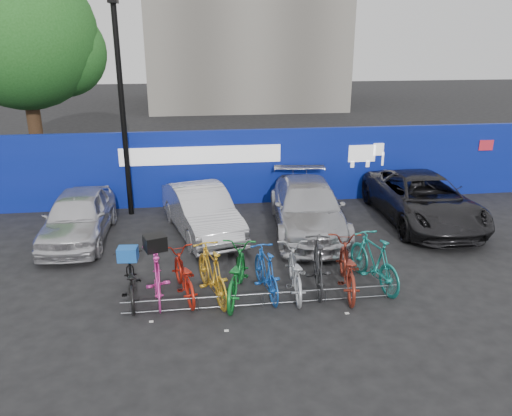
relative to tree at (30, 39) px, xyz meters
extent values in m
plane|color=black|center=(6.77, -10.06, -5.07)|extent=(100.00, 100.00, 0.00)
cube|color=navy|center=(6.77, -4.06, -3.87)|extent=(22.00, 0.15, 2.40)
cube|color=white|center=(5.77, -4.16, -3.42)|extent=(5.00, 0.02, 0.55)
cube|color=white|center=(10.97, -4.16, -3.52)|extent=(1.20, 0.02, 0.90)
cube|color=red|center=(15.27, -4.16, -3.37)|extent=(0.50, 0.02, 0.35)
cylinder|color=#382314|center=(-0.23, -0.06, -3.07)|extent=(0.50, 0.50, 4.00)
sphere|color=#1F561B|center=(-0.23, -0.06, 0.13)|extent=(5.20, 5.20, 5.20)
sphere|color=#1F561B|center=(0.97, 0.24, -0.47)|extent=(3.20, 3.20, 3.20)
cylinder|color=black|center=(3.57, -4.66, -2.07)|extent=(0.16, 0.16, 6.00)
cube|color=black|center=(3.57, -4.66, 0.98)|extent=(0.25, 0.50, 0.12)
cylinder|color=#595B60|center=(6.77, -10.66, -4.79)|extent=(5.60, 0.03, 0.03)
cylinder|color=#595B60|center=(6.77, -10.66, -5.02)|extent=(5.60, 0.03, 0.03)
cylinder|color=#595B60|center=(4.17, -10.66, -4.93)|extent=(0.03, 0.03, 0.28)
cylinder|color=#595B60|center=(5.47, -10.66, -4.93)|extent=(0.03, 0.03, 0.28)
cylinder|color=#595B60|center=(6.77, -10.66, -4.93)|extent=(0.03, 0.03, 0.28)
cylinder|color=#595B60|center=(8.07, -10.66, -4.93)|extent=(0.03, 0.03, 0.28)
cylinder|color=#595B60|center=(9.37, -10.66, -4.93)|extent=(0.03, 0.03, 0.28)
imported|color=silver|center=(2.44, -6.56, -4.41)|extent=(1.63, 3.90, 1.32)
imported|color=#BABABF|center=(5.69, -6.55, -4.42)|extent=(2.32, 4.16, 1.30)
imported|color=#B2B2B7|center=(8.60, -6.71, -4.39)|extent=(2.37, 4.84, 1.35)
imported|color=black|center=(12.06, -6.48, -4.38)|extent=(2.46, 5.04, 1.38)
imported|color=black|center=(4.12, -10.05, -4.62)|extent=(0.83, 1.78, 0.90)
imported|color=#EE3AA9|center=(4.67, -10.04, -4.52)|extent=(0.68, 1.86, 1.10)
imported|color=#B31E10|center=(5.20, -10.01, -4.60)|extent=(1.00, 1.89, 0.95)
imported|color=gold|center=(5.79, -10.15, -4.50)|extent=(1.00, 1.96, 1.13)
imported|color=#117027|center=(6.27, -10.21, -4.54)|extent=(1.17, 2.13, 1.06)
imported|color=blue|center=(6.91, -10.16, -4.55)|extent=(0.71, 1.77, 1.04)
imported|color=#AEB2B6|center=(7.52, -10.17, -4.58)|extent=(0.80, 1.91, 0.98)
imported|color=#272729|center=(8.05, -10.04, -4.51)|extent=(0.82, 1.92, 1.11)
imported|color=maroon|center=(8.63, -10.22, -4.53)|extent=(1.05, 2.15, 1.08)
imported|color=#197B74|center=(9.29, -10.06, -4.49)|extent=(0.94, 2.00, 1.16)
cube|color=#1956B4|center=(4.12, -10.05, -4.03)|extent=(0.41, 0.33, 0.28)
cube|color=black|center=(4.67, -10.04, -3.82)|extent=(0.51, 0.49, 0.31)
camera|label=1|loc=(5.46, -19.43, 0.10)|focal=35.00mm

